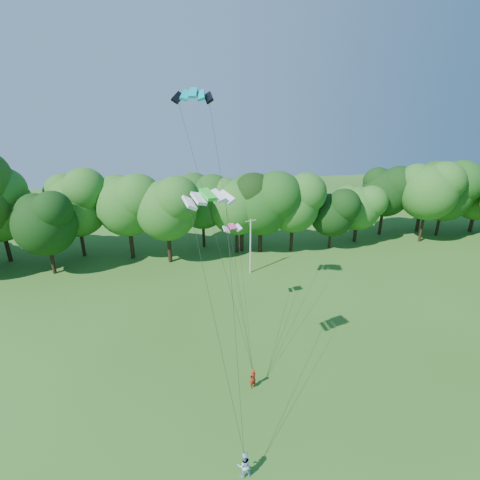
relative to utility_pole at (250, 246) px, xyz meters
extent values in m
cylinder|color=beige|center=(0.00, 0.00, -0.13)|extent=(0.18, 0.18, 7.15)
cube|color=beige|center=(0.00, 0.00, 3.26)|extent=(1.39, 0.51, 0.08)
imported|color=#A92415|center=(-4.18, -19.27, -2.86)|extent=(0.74, 0.64, 1.69)
imported|color=#B0CFF5|center=(-6.32, -26.17, -2.81)|extent=(0.89, 0.71, 1.80)
cube|color=#05A2AE|center=(-7.12, -10.73, 17.70)|extent=(3.19, 1.92, 0.78)
cube|color=#21DE2F|center=(-7.26, -19.85, 12.13)|extent=(3.26, 2.22, 0.51)
cube|color=#ED4189|center=(-4.04, -9.84, 6.32)|extent=(1.88, 1.20, 0.40)
cylinder|color=black|center=(0.38, 7.08, -1.73)|extent=(0.44, 0.44, 3.94)
ellipsoid|color=black|center=(0.38, 7.08, 3.46)|extent=(7.88, 7.88, 8.60)
cylinder|color=#382616|center=(30.10, 9.21, -1.72)|extent=(0.46, 0.46, 3.97)
ellipsoid|color=#1B591C|center=(30.10, 9.21, 3.51)|extent=(7.93, 7.93, 8.65)
camera|label=1|loc=(-9.63, -41.46, 17.94)|focal=28.00mm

